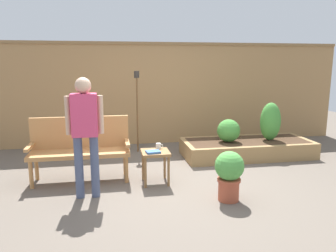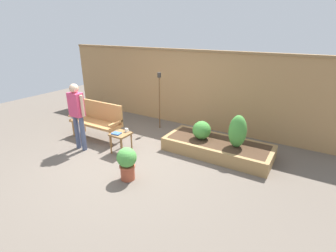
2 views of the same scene
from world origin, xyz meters
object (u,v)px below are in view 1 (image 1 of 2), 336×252
at_px(shrub_far_corner, 270,121).
at_px(tiki_torch, 137,97).
at_px(garden_bench, 80,144).
at_px(cup_on_table, 159,146).
at_px(shrub_near_bench, 229,131).
at_px(person_by_bench, 85,127).
at_px(side_table, 155,157).
at_px(book_on_table, 153,152).
at_px(potted_boxwood, 229,173).

relative_size(shrub_far_corner, tiki_torch, 0.45).
relative_size(garden_bench, shrub_far_corner, 2.03).
bearing_deg(cup_on_table, shrub_near_bench, 32.54).
bearing_deg(tiki_torch, garden_bench, -124.96).
distance_m(cup_on_table, person_by_bench, 1.19).
relative_size(shrub_far_corner, person_by_bench, 0.45).
distance_m(side_table, tiki_torch, 1.90).
height_order(garden_bench, tiki_torch, tiki_torch).
height_order(garden_bench, shrub_near_bench, garden_bench).
relative_size(shrub_near_bench, tiki_torch, 0.27).
height_order(side_table, book_on_table, book_on_table).
xyz_separation_m(garden_bench, cup_on_table, (1.15, -0.23, -0.02)).
height_order(book_on_table, person_by_bench, person_by_bench).
relative_size(potted_boxwood, shrub_far_corner, 0.91).
relative_size(cup_on_table, shrub_near_bench, 0.26).
xyz_separation_m(side_table, cup_on_table, (0.07, 0.14, 0.12)).
height_order(cup_on_table, potted_boxwood, potted_boxwood).
xyz_separation_m(garden_bench, tiki_torch, (0.98, 1.40, 0.55)).
relative_size(cup_on_table, potted_boxwood, 0.17).
relative_size(side_table, person_by_bench, 0.31).
bearing_deg(cup_on_table, shrub_far_corner, 22.15).
height_order(cup_on_table, book_on_table, cup_on_table).
distance_m(book_on_table, shrub_far_corner, 2.63).
bearing_deg(garden_bench, side_table, -18.64).
xyz_separation_m(shrub_near_bench, tiki_torch, (-1.61, 0.70, 0.58)).
distance_m(cup_on_table, potted_boxwood, 1.20).
bearing_deg(person_by_bench, side_table, 20.17).
height_order(book_on_table, tiki_torch, tiki_torch).
distance_m(cup_on_table, shrub_far_corner, 2.44).
xyz_separation_m(garden_bench, potted_boxwood, (1.91, -1.14, -0.18)).
height_order(shrub_near_bench, shrub_far_corner, shrub_far_corner).
distance_m(shrub_near_bench, person_by_bench, 2.86).
relative_size(potted_boxwood, shrub_near_bench, 1.54).
xyz_separation_m(potted_boxwood, shrub_far_corner, (1.49, 1.83, 0.29)).
distance_m(potted_boxwood, shrub_far_corner, 2.38).
xyz_separation_m(garden_bench, person_by_bench, (0.13, -0.71, 0.39)).
relative_size(garden_bench, cup_on_table, 13.31).
bearing_deg(side_table, tiki_torch, 93.29).
bearing_deg(person_by_bench, shrub_near_bench, 29.77).
bearing_deg(shrub_far_corner, potted_boxwood, -129.16).
distance_m(potted_boxwood, tiki_torch, 2.80).
bearing_deg(shrub_far_corner, garden_bench, -168.50).
xyz_separation_m(side_table, person_by_bench, (-0.94, -0.35, 0.54)).
relative_size(garden_bench, side_table, 3.00).
bearing_deg(shrub_far_corner, person_by_bench, -156.78).
bearing_deg(book_on_table, person_by_bench, -171.90).
bearing_deg(garden_bench, cup_on_table, -11.17).
relative_size(potted_boxwood, person_by_bench, 0.41).
height_order(garden_bench, side_table, garden_bench).
xyz_separation_m(garden_bench, side_table, (1.08, -0.36, -0.15)).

